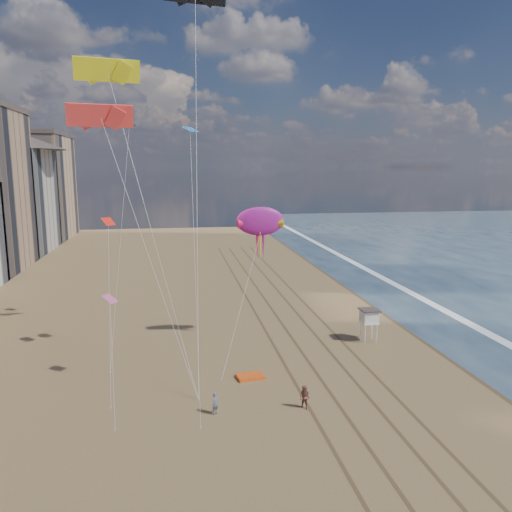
{
  "coord_description": "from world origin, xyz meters",
  "views": [
    {
      "loc": [
        -11.09,
        -22.68,
        18.33
      ],
      "look_at": [
        -3.05,
        26.0,
        9.5
      ],
      "focal_mm": 35.0,
      "sensor_mm": 36.0,
      "label": 1
    }
  ],
  "objects_px": {
    "lifeguard_stand": "(369,317)",
    "grounded_kite": "(250,377)",
    "kite_flyer_b": "(305,397)",
    "show_kite": "(260,222)",
    "kite_flyer_a": "(215,403)"
  },
  "relations": [
    {
      "from": "lifeguard_stand",
      "to": "grounded_kite",
      "type": "height_order",
      "value": "lifeguard_stand"
    },
    {
      "from": "grounded_kite",
      "to": "kite_flyer_a",
      "type": "bearing_deg",
      "value": -130.06
    },
    {
      "from": "show_kite",
      "to": "kite_flyer_a",
      "type": "xyz_separation_m",
      "value": [
        -6.01,
        -14.98,
        -11.98
      ]
    },
    {
      "from": "lifeguard_stand",
      "to": "show_kite",
      "type": "bearing_deg",
      "value": 171.86
    },
    {
      "from": "lifeguard_stand",
      "to": "grounded_kite",
      "type": "relative_size",
      "value": 1.48
    },
    {
      "from": "kite_flyer_b",
      "to": "lifeguard_stand",
      "type": "bearing_deg",
      "value": 98.59
    },
    {
      "from": "show_kite",
      "to": "lifeguard_stand",
      "type": "bearing_deg",
      "value": -8.14
    },
    {
      "from": "lifeguard_stand",
      "to": "kite_flyer_a",
      "type": "bearing_deg",
      "value": -142.63
    },
    {
      "from": "kite_flyer_a",
      "to": "grounded_kite",
      "type": "bearing_deg",
      "value": 14.7
    },
    {
      "from": "grounded_kite",
      "to": "show_kite",
      "type": "relative_size",
      "value": 0.14
    },
    {
      "from": "kite_flyer_a",
      "to": "kite_flyer_b",
      "type": "distance_m",
      "value": 6.84
    },
    {
      "from": "lifeguard_stand",
      "to": "kite_flyer_b",
      "type": "bearing_deg",
      "value": -127.94
    },
    {
      "from": "lifeguard_stand",
      "to": "kite_flyer_a",
      "type": "height_order",
      "value": "lifeguard_stand"
    },
    {
      "from": "kite_flyer_b",
      "to": "kite_flyer_a",
      "type": "bearing_deg",
      "value": -136.03
    },
    {
      "from": "kite_flyer_a",
      "to": "kite_flyer_b",
      "type": "bearing_deg",
      "value": -47.09
    }
  ]
}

